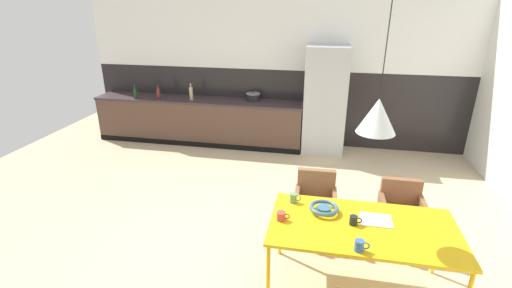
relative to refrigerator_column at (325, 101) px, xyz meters
The scene contains 19 objects.
ground_plane 3.42m from the refrigerator_column, 107.13° to the right, with size 9.59×9.59×0.00m, color #C6AF89.
back_wall_splashback_dark 1.06m from the refrigerator_column, 159.56° to the left, with size 7.38×0.12×1.46m, color black.
back_wall_panel_upper 1.59m from the refrigerator_column, 159.56° to the left, with size 7.38×0.12×1.46m, color white.
kitchen_counter 2.51m from the refrigerator_column, behind, with size 4.14×0.63×0.89m.
refrigerator_column is the anchor object (origin of this frame).
dining_table 3.63m from the refrigerator_column, 83.13° to the right, with size 1.71×0.90×0.76m.
armchair_near_window 2.71m from the refrigerator_column, 90.57° to the right, with size 0.50×0.49×0.79m.
armchair_facing_counter 2.87m from the refrigerator_column, 70.30° to the right, with size 0.49×0.47×0.76m.
fruit_bowl 3.44m from the refrigerator_column, 88.82° to the right, with size 0.29×0.29×0.07m.
open_book 3.54m from the refrigerator_column, 80.94° to the right, with size 0.29×0.23×0.02m.
mug_short_terracotta 3.67m from the refrigerator_column, 94.98° to the right, with size 0.13×0.08×0.08m.
mug_white_ceramic 3.61m from the refrigerator_column, 84.51° to the right, with size 0.12×0.07×0.09m.
mug_dark_espresso 3.99m from the refrigerator_column, 84.63° to the right, with size 0.12×0.08×0.10m.
mug_wide_latte 3.32m from the refrigerator_column, 94.12° to the right, with size 0.12×0.07×0.10m.
cooking_pot 1.37m from the refrigerator_column, behind, with size 0.27×0.27×0.17m.
bottle_vinegar_dark 3.21m from the refrigerator_column, behind, with size 0.07×0.07×0.27m.
bottle_wine_green 2.56m from the refrigerator_column, behind, with size 0.07×0.07×0.32m.
bottle_oil_tall 3.67m from the refrigerator_column, behind, with size 0.06×0.06×0.29m.
pendant_lamp_over_table_near 3.71m from the refrigerator_column, 83.12° to the right, with size 0.32×0.32×1.20m.
Camera 1 is at (0.98, -3.40, 2.68)m, focal length 25.34 mm.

